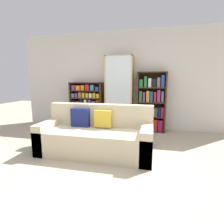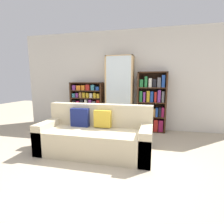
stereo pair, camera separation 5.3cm
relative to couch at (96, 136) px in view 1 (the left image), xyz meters
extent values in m
plane|color=tan|center=(0.20, -0.62, -0.31)|extent=(16.00, 16.00, 0.00)
cube|color=beige|center=(0.20, 1.93, 1.04)|extent=(6.07, 0.06, 2.70)
cube|color=beige|center=(0.00, -0.05, -0.09)|extent=(2.07, 0.86, 0.45)
cube|color=beige|center=(0.00, 0.28, 0.36)|extent=(2.07, 0.20, 0.44)
cube|color=beige|center=(-0.93, -0.05, -0.03)|extent=(0.20, 0.86, 0.57)
cube|color=beige|center=(0.94, -0.05, -0.03)|extent=(0.20, 0.86, 0.57)
cube|color=navy|center=(-0.36, 0.12, 0.32)|extent=(0.36, 0.12, 0.36)
cube|color=gold|center=(0.11, 0.12, 0.32)|extent=(0.32, 0.12, 0.32)
cube|color=#3D2314|center=(-1.29, 1.72, 0.34)|extent=(0.04, 0.32, 1.30)
cube|color=#3D2314|center=(-0.39, 1.72, 0.34)|extent=(0.04, 0.32, 1.30)
cube|color=#3D2314|center=(-0.84, 1.72, 0.98)|extent=(0.94, 0.32, 0.02)
cube|color=#3D2314|center=(-0.84, 1.72, -0.30)|extent=(0.94, 0.32, 0.02)
cube|color=#3D2314|center=(-0.84, 1.87, 0.34)|extent=(0.94, 0.01, 1.30)
cube|color=#3D2314|center=(-0.84, 1.72, -0.08)|extent=(0.86, 0.32, 0.02)
cube|color=#3D2314|center=(-0.84, 1.72, 0.13)|extent=(0.86, 0.32, 0.02)
cube|color=#3D2314|center=(-0.84, 1.72, 0.34)|extent=(0.86, 0.32, 0.02)
cube|color=#3D2314|center=(-0.84, 1.72, 0.55)|extent=(0.86, 0.32, 0.02)
cube|color=#3D2314|center=(-0.84, 1.72, 0.76)|extent=(0.86, 0.32, 0.02)
cube|color=orange|center=(-1.22, 1.71, -0.23)|extent=(0.06, 0.24, 0.13)
cube|color=black|center=(-1.14, 1.71, -0.21)|extent=(0.06, 0.24, 0.16)
cube|color=#AD231E|center=(-1.05, 1.71, -0.21)|extent=(0.07, 0.24, 0.16)
cube|color=orange|center=(-0.97, 1.71, -0.22)|extent=(0.06, 0.24, 0.14)
cube|color=beige|center=(-0.88, 1.71, -0.21)|extent=(0.06, 0.24, 0.15)
cube|color=olive|center=(-0.80, 1.71, -0.22)|extent=(0.06, 0.24, 0.14)
cube|color=teal|center=(-0.71, 1.71, -0.21)|extent=(0.07, 0.24, 0.16)
cube|color=beige|center=(-0.63, 1.71, -0.22)|extent=(0.07, 0.24, 0.14)
cube|color=#5B5B60|center=(-0.55, 1.71, -0.23)|extent=(0.06, 0.24, 0.12)
cube|color=#8E1947|center=(-0.46, 1.71, -0.22)|extent=(0.06, 0.24, 0.14)
cube|color=#AD231E|center=(-1.22, 1.71, 0.01)|extent=(0.08, 0.24, 0.16)
cube|color=#AD231E|center=(-1.12, 1.71, 0.00)|extent=(0.07, 0.24, 0.14)
cube|color=teal|center=(-1.03, 1.71, 0.01)|extent=(0.08, 0.24, 0.16)
cube|color=beige|center=(-0.93, 1.71, 0.01)|extent=(0.08, 0.24, 0.15)
cube|color=gold|center=(-0.84, 1.71, 0.00)|extent=(0.06, 0.24, 0.13)
cube|color=olive|center=(-0.74, 1.71, 0.01)|extent=(0.07, 0.24, 0.15)
cube|color=beige|center=(-0.65, 1.71, 0.00)|extent=(0.07, 0.24, 0.13)
cube|color=#5B5B60|center=(-0.56, 1.71, 0.01)|extent=(0.08, 0.24, 0.16)
cube|color=beige|center=(-0.47, 1.71, 0.01)|extent=(0.08, 0.24, 0.16)
cube|color=olive|center=(-1.17, 1.71, 0.21)|extent=(0.15, 0.24, 0.13)
cube|color=#5B5B60|center=(-1.00, 1.71, 0.22)|extent=(0.12, 0.24, 0.15)
cube|color=olive|center=(-0.84, 1.71, 0.21)|extent=(0.13, 0.24, 0.13)
cube|color=black|center=(-0.67, 1.71, 0.22)|extent=(0.11, 0.24, 0.15)
cube|color=teal|center=(-0.50, 1.71, 0.21)|extent=(0.13, 0.24, 0.14)
cube|color=black|center=(-1.20, 1.71, 0.42)|extent=(0.08, 0.24, 0.13)
cube|color=#8E1947|center=(-1.08, 1.71, 0.41)|extent=(0.10, 0.24, 0.11)
cube|color=black|center=(-0.96, 1.71, 0.43)|extent=(0.09, 0.24, 0.16)
cube|color=beige|center=(-0.84, 1.71, 0.43)|extent=(0.07, 0.24, 0.16)
cube|color=#7A3384|center=(-0.72, 1.71, 0.43)|extent=(0.08, 0.24, 0.16)
cube|color=#5B5B60|center=(-0.60, 1.71, 0.41)|extent=(0.09, 0.24, 0.12)
cube|color=#AD231E|center=(-0.48, 1.71, 0.43)|extent=(0.09, 0.24, 0.16)
cube|color=teal|center=(-1.21, 1.71, 0.62)|extent=(0.08, 0.24, 0.12)
cube|color=#7A3384|center=(-1.10, 1.71, 0.63)|extent=(0.07, 0.24, 0.13)
cube|color=olive|center=(-1.00, 1.71, 0.64)|extent=(0.08, 0.24, 0.15)
cube|color=gold|center=(-0.89, 1.71, 0.63)|extent=(0.07, 0.24, 0.15)
cube|color=gold|center=(-0.79, 1.71, 0.63)|extent=(0.07, 0.24, 0.13)
cube|color=beige|center=(-0.68, 1.71, 0.63)|extent=(0.08, 0.24, 0.13)
cube|color=gold|center=(-0.57, 1.71, 0.63)|extent=(0.08, 0.24, 0.14)
cube|color=gold|center=(-0.47, 1.71, 0.62)|extent=(0.08, 0.24, 0.12)
cube|color=#7A3384|center=(-1.19, 1.71, 0.84)|extent=(0.09, 0.24, 0.14)
cube|color=orange|center=(-1.05, 1.71, 0.84)|extent=(0.12, 0.24, 0.13)
cube|color=orange|center=(-0.91, 1.71, 0.84)|extent=(0.09, 0.24, 0.14)
cube|color=#AD231E|center=(-0.77, 1.71, 0.85)|extent=(0.11, 0.24, 0.16)
cube|color=teal|center=(-0.63, 1.71, 0.85)|extent=(0.09, 0.24, 0.15)
cube|color=#1E4293|center=(-0.49, 1.71, 0.82)|extent=(0.09, 0.24, 0.10)
cube|color=tan|center=(-0.23, 1.70, 0.69)|extent=(0.04, 0.36, 2.00)
cube|color=tan|center=(0.47, 1.70, 0.69)|extent=(0.04, 0.36, 2.00)
cube|color=tan|center=(0.12, 1.70, 1.67)|extent=(0.74, 0.36, 0.02)
cube|color=tan|center=(0.12, 1.70, -0.30)|extent=(0.74, 0.36, 0.02)
cube|color=tan|center=(0.12, 1.87, 0.69)|extent=(0.74, 0.01, 2.00)
cube|color=silver|center=(0.12, 1.52, 0.69)|extent=(0.66, 0.01, 1.97)
cube|color=tan|center=(0.12, 1.70, 0.10)|extent=(0.66, 0.32, 0.02)
cube|color=tan|center=(0.12, 1.70, 0.49)|extent=(0.66, 0.32, 0.02)
cube|color=tan|center=(0.12, 1.70, 0.88)|extent=(0.66, 0.32, 0.02)
cube|color=tan|center=(0.12, 1.70, 1.27)|extent=(0.66, 0.32, 0.02)
cylinder|color=silver|center=(-0.13, 1.69, -0.24)|extent=(0.01, 0.01, 0.09)
cone|color=silver|center=(-0.13, 1.69, -0.14)|extent=(0.09, 0.09, 0.11)
cylinder|color=silver|center=(0.00, 1.71, -0.24)|extent=(0.01, 0.01, 0.09)
cone|color=silver|center=(0.00, 1.71, -0.14)|extent=(0.09, 0.09, 0.11)
cylinder|color=silver|center=(0.12, 1.71, -0.24)|extent=(0.01, 0.01, 0.09)
cone|color=silver|center=(0.12, 1.71, -0.14)|extent=(0.09, 0.09, 0.11)
cylinder|color=silver|center=(0.24, 1.69, -0.24)|extent=(0.01, 0.01, 0.09)
cone|color=silver|center=(0.24, 1.69, -0.14)|extent=(0.09, 0.09, 0.11)
cylinder|color=silver|center=(0.36, 1.71, -0.24)|extent=(0.01, 0.01, 0.09)
cone|color=silver|center=(0.36, 1.71, -0.14)|extent=(0.09, 0.09, 0.11)
cylinder|color=silver|center=(-0.09, 1.70, 0.15)|extent=(0.01, 0.01, 0.07)
cone|color=silver|center=(-0.09, 1.70, 0.22)|extent=(0.09, 0.09, 0.08)
cylinder|color=silver|center=(0.12, 1.71, 0.15)|extent=(0.01, 0.01, 0.07)
cone|color=silver|center=(0.12, 1.71, 0.22)|extent=(0.09, 0.09, 0.08)
cylinder|color=silver|center=(0.32, 1.68, 0.15)|extent=(0.01, 0.01, 0.07)
cone|color=silver|center=(0.32, 1.68, 0.22)|extent=(0.09, 0.09, 0.08)
cylinder|color=silver|center=(-0.09, 1.70, 0.54)|extent=(0.01, 0.01, 0.08)
cone|color=silver|center=(-0.09, 1.70, 0.64)|extent=(0.09, 0.09, 0.10)
cylinder|color=silver|center=(0.12, 1.71, 0.54)|extent=(0.01, 0.01, 0.08)
cone|color=silver|center=(0.12, 1.71, 0.64)|extent=(0.09, 0.09, 0.10)
cylinder|color=silver|center=(0.32, 1.69, 0.54)|extent=(0.01, 0.01, 0.08)
cone|color=silver|center=(0.32, 1.69, 0.64)|extent=(0.09, 0.09, 0.10)
cylinder|color=silver|center=(-0.13, 1.71, 0.93)|extent=(0.01, 0.01, 0.08)
cone|color=silver|center=(-0.13, 1.71, 1.01)|extent=(0.09, 0.09, 0.09)
cylinder|color=silver|center=(0.00, 1.72, 0.93)|extent=(0.01, 0.01, 0.08)
cone|color=silver|center=(0.00, 1.72, 1.01)|extent=(0.09, 0.09, 0.09)
cylinder|color=silver|center=(0.12, 1.68, 0.93)|extent=(0.01, 0.01, 0.08)
cone|color=silver|center=(0.12, 1.68, 1.01)|extent=(0.09, 0.09, 0.09)
cylinder|color=silver|center=(0.24, 1.68, 0.93)|extent=(0.01, 0.01, 0.08)
cone|color=silver|center=(0.24, 1.68, 1.01)|extent=(0.09, 0.09, 0.09)
cylinder|color=silver|center=(0.36, 1.70, 0.93)|extent=(0.01, 0.01, 0.08)
cone|color=silver|center=(0.36, 1.70, 1.01)|extent=(0.09, 0.09, 0.09)
cylinder|color=silver|center=(-0.11, 1.68, 1.32)|extent=(0.01, 0.01, 0.08)
cone|color=silver|center=(-0.11, 1.68, 1.41)|extent=(0.09, 0.09, 0.10)
cylinder|color=silver|center=(0.04, 1.68, 1.32)|extent=(0.01, 0.01, 0.08)
cone|color=silver|center=(0.04, 1.68, 1.41)|extent=(0.09, 0.09, 0.10)
cylinder|color=silver|center=(0.20, 1.68, 1.32)|extent=(0.01, 0.01, 0.08)
cone|color=silver|center=(0.20, 1.68, 1.41)|extent=(0.09, 0.09, 0.10)
cylinder|color=silver|center=(0.35, 1.70, 1.32)|extent=(0.01, 0.01, 0.08)
cone|color=silver|center=(0.35, 1.70, 1.41)|extent=(0.09, 0.09, 0.10)
cube|color=#3D2314|center=(0.62, 1.72, 0.47)|extent=(0.04, 0.32, 1.57)
cube|color=#3D2314|center=(1.34, 1.72, 0.47)|extent=(0.04, 0.32, 1.57)
cube|color=#3D2314|center=(0.98, 1.72, 1.25)|extent=(0.75, 0.32, 0.02)
cube|color=#3D2314|center=(0.98, 1.72, -0.30)|extent=(0.75, 0.32, 0.02)
cube|color=#3D2314|center=(0.98, 1.87, 0.47)|extent=(0.75, 0.01, 1.57)
cube|color=#3D2314|center=(0.98, 1.72, 0.09)|extent=(0.67, 0.32, 0.02)
cube|color=#3D2314|center=(0.98, 1.72, 0.47)|extent=(0.67, 0.32, 0.02)
cube|color=#3D2314|center=(0.98, 1.72, 0.86)|extent=(0.67, 0.32, 0.02)
cube|color=#5B5B60|center=(0.72, 1.71, -0.14)|extent=(0.09, 0.24, 0.30)
cube|color=black|center=(0.85, 1.71, -0.14)|extent=(0.11, 0.24, 0.30)
cube|color=beige|center=(0.98, 1.71, -0.18)|extent=(0.09, 0.24, 0.22)
cube|color=#AD231E|center=(1.11, 1.71, -0.13)|extent=(0.10, 0.24, 0.31)
cube|color=#8E1947|center=(1.24, 1.71, -0.14)|extent=(0.11, 0.24, 0.30)
cube|color=orange|center=(0.69, 1.71, 0.26)|extent=(0.05, 0.24, 0.31)
cube|color=olive|center=(0.76, 1.71, 0.23)|extent=(0.05, 0.24, 0.26)
cube|color=teal|center=(0.83, 1.71, 0.23)|extent=(0.06, 0.24, 0.24)
cube|color=gold|center=(0.91, 1.71, 0.25)|extent=(0.06, 0.24, 0.29)
cube|color=#8E1947|center=(0.98, 1.71, 0.24)|extent=(0.05, 0.24, 0.27)
cube|color=olive|center=(1.06, 1.71, 0.21)|extent=(0.06, 0.24, 0.20)
cube|color=#1E4293|center=(1.12, 1.71, 0.22)|extent=(0.06, 0.24, 0.23)
cube|color=black|center=(1.20, 1.71, 0.23)|extent=(0.06, 0.24, 0.25)
cube|color=#8E1947|center=(1.27, 1.71, 0.23)|extent=(0.06, 0.24, 0.25)
cube|color=#237038|center=(0.70, 1.71, 0.63)|extent=(0.07, 0.24, 0.28)
cube|color=#7A3384|center=(0.79, 1.71, 0.61)|extent=(0.06, 0.24, 0.26)
cube|color=gold|center=(0.89, 1.71, 0.63)|extent=(0.08, 0.24, 0.29)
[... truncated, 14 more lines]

